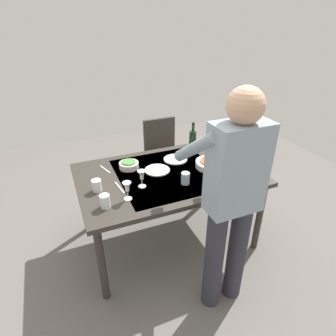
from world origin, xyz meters
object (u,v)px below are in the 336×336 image
(water_cup_near_right, at_px, (185,178))
(water_cup_far_left, at_px, (97,185))
(dining_table, at_px, (168,179))
(water_cup_far_right, at_px, (250,170))
(wine_bottle, at_px, (193,140))
(wine_glass_right, at_px, (142,176))
(side_bowl_salad, at_px, (129,165))
(dinner_plate_near, at_px, (175,159))
(wine_glass_left, at_px, (127,188))
(water_cup_near_left, at_px, (105,201))
(dinner_plate_far, at_px, (157,170))
(serving_bowl_pasta, at_px, (212,164))
(person_server, at_px, (232,196))
(chair_near, at_px, (162,151))

(water_cup_near_right, xyz_separation_m, water_cup_far_left, (0.71, -0.18, -0.00))
(dining_table, distance_m, water_cup_far_right, 0.73)
(wine_bottle, xyz_separation_m, water_cup_far_right, (-0.21, 0.68, -0.06))
(wine_glass_right, bearing_deg, side_bowl_salad, -88.33)
(dining_table, xyz_separation_m, dinner_plate_near, (-0.17, -0.21, 0.07))
(wine_glass_left, height_order, water_cup_near_right, wine_glass_left)
(dining_table, relative_size, water_cup_near_right, 15.64)
(dining_table, relative_size, water_cup_near_left, 15.42)
(wine_glass_right, xyz_separation_m, dinner_plate_far, (-0.21, -0.21, -0.10))
(side_bowl_salad, xyz_separation_m, dinner_plate_near, (-0.47, 0.02, -0.03))
(dining_table, relative_size, serving_bowl_pasta, 5.33)
(dining_table, relative_size, wine_bottle, 5.41)
(water_cup_near_left, relative_size, dinner_plate_far, 0.45)
(person_server, bearing_deg, side_bowl_salad, -67.19)
(dining_table, bearing_deg, wine_bottle, -139.78)
(dinner_plate_far, bearing_deg, water_cup_far_right, 151.17)
(chair_near, xyz_separation_m, water_cup_far_right, (-0.34, 1.22, 0.28))
(serving_bowl_pasta, height_order, dinner_plate_near, serving_bowl_pasta)
(chair_near, bearing_deg, wine_bottle, 103.26)
(chair_near, height_order, water_cup_far_right, chair_near)
(water_cup_far_left, height_order, dinner_plate_far, water_cup_far_left)
(wine_glass_right, bearing_deg, water_cup_near_left, 25.59)
(water_cup_near_right, bearing_deg, person_server, 96.45)
(wine_glass_left, distance_m, water_cup_far_left, 0.29)
(water_cup_far_right, bearing_deg, water_cup_near_left, -1.21)
(chair_near, xyz_separation_m, serving_bowl_pasta, (-0.12, 0.95, 0.27))
(water_cup_far_left, relative_size, side_bowl_salad, 0.55)
(side_bowl_salad, bearing_deg, water_cup_far_right, 149.84)
(wine_glass_left, bearing_deg, water_cup_near_left, 10.51)
(dining_table, height_order, side_bowl_salad, side_bowl_salad)
(serving_bowl_pasta, bearing_deg, water_cup_far_right, 129.75)
(wine_bottle, bearing_deg, serving_bowl_pasta, 88.59)
(wine_glass_left, bearing_deg, chair_near, -122.81)
(person_server, xyz_separation_m, wine_glass_right, (0.41, -0.65, -0.10))
(water_cup_far_right, bearing_deg, dinner_plate_near, -48.10)
(chair_near, height_order, water_cup_far_left, chair_near)
(dinner_plate_far, bearing_deg, water_cup_near_left, 33.84)
(water_cup_far_right, distance_m, dinner_plate_near, 0.72)
(water_cup_near_right, xyz_separation_m, serving_bowl_pasta, (-0.36, -0.17, -0.02))
(wine_glass_right, bearing_deg, serving_bowl_pasta, -173.50)
(wine_bottle, bearing_deg, wine_glass_left, 35.47)
(dinner_plate_far, bearing_deg, water_cup_far_left, 12.28)
(wine_glass_left, bearing_deg, water_cup_far_left, -47.23)
(dining_table, xyz_separation_m, wine_bottle, (-0.43, -0.36, 0.18))
(chair_near, bearing_deg, dinner_plate_far, 65.37)
(water_cup_near_left, xyz_separation_m, dinner_plate_far, (-0.55, -0.37, -0.05))
(water_cup_far_left, distance_m, water_cup_far_right, 1.32)
(chair_near, bearing_deg, dining_table, 71.38)
(water_cup_near_right, distance_m, serving_bowl_pasta, 0.40)
(wine_glass_right, distance_m, side_bowl_salad, 0.37)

